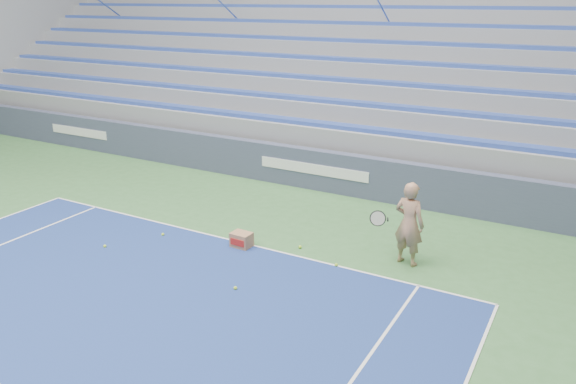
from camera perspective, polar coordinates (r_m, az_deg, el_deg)
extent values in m
cube|color=white|center=(12.18, -5.74, -4.88)|extent=(10.97, 0.05, 0.00)
cube|color=#3C435B|center=(15.22, 2.82, 2.31)|extent=(30.00, 0.30, 1.10)
cube|color=white|center=(20.61, -20.48, 5.75)|extent=(2.60, 0.02, 0.28)
cube|color=white|center=(15.07, 2.54, 2.34)|extent=(3.20, 0.02, 0.28)
cube|color=gray|center=(19.27, 8.93, 5.71)|extent=(30.00, 8.50, 1.10)
cube|color=gray|center=(19.10, 9.06, 8.05)|extent=(30.00, 8.50, 0.50)
cube|color=#2C46A0|center=(15.53, 4.01, 6.85)|extent=(29.60, 0.42, 0.11)
cube|color=gray|center=(19.41, 9.59, 9.69)|extent=(30.00, 7.65, 0.50)
cube|color=#2C46A0|center=(16.20, 5.36, 9.12)|extent=(29.60, 0.42, 0.11)
cube|color=gray|center=(19.73, 10.10, 11.29)|extent=(30.00, 6.80, 0.50)
cube|color=#2C46A0|center=(16.89, 6.62, 11.21)|extent=(29.60, 0.42, 0.11)
cube|color=gray|center=(20.07, 10.61, 12.83)|extent=(30.00, 5.95, 0.50)
cube|color=#2C46A0|center=(17.61, 7.80, 13.12)|extent=(29.60, 0.42, 0.11)
cube|color=gray|center=(20.42, 11.10, 14.31)|extent=(30.00, 5.10, 0.50)
cube|color=#2C46A0|center=(18.36, 8.90, 14.88)|extent=(29.60, 0.42, 0.11)
cube|color=gray|center=(20.79, 11.59, 15.75)|extent=(30.00, 4.25, 0.50)
cube|color=#2C46A0|center=(19.12, 9.93, 16.50)|extent=(29.60, 0.42, 0.11)
cube|color=gray|center=(21.18, 12.06, 17.13)|extent=(30.00, 3.40, 0.50)
cube|color=#2C46A0|center=(19.91, 10.89, 17.98)|extent=(29.60, 0.42, 0.11)
cube|color=gray|center=(21.57, 12.52, 18.46)|extent=(30.00, 2.55, 0.50)
cube|color=gray|center=(27.95, -22.15, 13.91)|extent=(0.30, 8.80, 6.10)
cube|color=gray|center=(23.12, 13.52, 15.43)|extent=(31.00, 0.40, 7.30)
cylinder|color=#3559BB|center=(25.52, -17.90, 17.50)|extent=(0.05, 8.53, 5.04)
cylinder|color=#3559BB|center=(21.58, -6.31, 18.12)|extent=(0.05, 8.53, 5.04)
cylinder|color=#3559BB|center=(18.76, 9.60, 17.83)|extent=(0.05, 8.53, 5.04)
imported|color=tan|center=(11.05, 12.21, -3.17)|extent=(0.68, 0.52, 1.68)
cylinder|color=black|center=(10.89, 10.09, -2.75)|extent=(0.12, 0.27, 0.08)
cylinder|color=beige|center=(10.63, 9.11, -2.66)|extent=(0.29, 0.16, 0.28)
torus|color=black|center=(10.63, 9.11, -2.66)|extent=(0.31, 0.18, 0.30)
cube|color=#9B6C4B|center=(11.82, -4.74, -4.86)|extent=(0.43, 0.33, 0.32)
cube|color=#B21E19|center=(11.70, -5.19, -5.14)|extent=(0.34, 0.02, 0.14)
sphere|color=#B4E22E|center=(10.23, -5.37, -9.70)|extent=(0.07, 0.07, 0.07)
sphere|color=#B4E22E|center=(11.76, 1.23, -5.60)|extent=(0.07, 0.07, 0.07)
sphere|color=#B4E22E|center=(12.65, -12.60, -4.23)|extent=(0.07, 0.07, 0.07)
sphere|color=#B4E22E|center=(12.39, -18.11, -5.26)|extent=(0.07, 0.07, 0.07)
sphere|color=#B4E22E|center=(11.04, 4.93, -7.40)|extent=(0.07, 0.07, 0.07)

